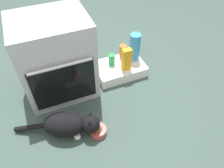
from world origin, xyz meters
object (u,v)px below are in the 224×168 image
(oven, at_px, (56,58))
(cat, at_px, (69,124))
(soda_can, at_px, (112,60))
(food_bowl, at_px, (98,131))
(juice_carton, at_px, (127,59))
(sauce_jar, at_px, (123,51))
(water_bottle, at_px, (135,47))
(pantry_cabinet, at_px, (120,69))

(oven, relative_size, cat, 1.13)
(oven, height_order, soda_can, oven)
(food_bowl, distance_m, juice_carton, 0.77)
(food_bowl, distance_m, soda_can, 0.78)
(oven, distance_m, sauce_jar, 0.75)
(food_bowl, bearing_deg, sauce_jar, 52.95)
(water_bottle, bearing_deg, sauce_jar, 141.48)
(pantry_cabinet, bearing_deg, oven, 179.22)
(food_bowl, relative_size, sauce_jar, 1.00)
(oven, distance_m, juice_carton, 0.69)
(food_bowl, distance_m, sauce_jar, 0.94)
(pantry_cabinet, xyz_separation_m, food_bowl, (-0.47, -0.62, -0.02))
(pantry_cabinet, distance_m, cat, 0.86)
(oven, distance_m, food_bowl, 0.74)
(sauce_jar, bearing_deg, pantry_cabinet, -126.56)
(oven, relative_size, water_bottle, 2.57)
(soda_can, bearing_deg, cat, -136.71)
(cat, relative_size, sauce_jar, 4.87)
(food_bowl, xyz_separation_m, juice_carton, (0.51, 0.54, 0.20))
(soda_can, distance_m, water_bottle, 0.27)
(pantry_cabinet, xyz_separation_m, soda_can, (-0.07, 0.05, 0.12))
(juice_carton, bearing_deg, soda_can, 132.76)
(pantry_cabinet, bearing_deg, food_bowl, -127.14)
(food_bowl, xyz_separation_m, cat, (-0.21, 0.09, 0.08))
(oven, bearing_deg, water_bottle, 2.43)
(soda_can, xyz_separation_m, juice_carton, (0.11, -0.12, 0.06))
(oven, distance_m, pantry_cabinet, 0.71)
(cat, bearing_deg, food_bowl, 0.00)
(pantry_cabinet, relative_size, sauce_jar, 3.68)
(food_bowl, height_order, soda_can, soda_can)
(pantry_cabinet, bearing_deg, sauce_jar, 53.44)
(oven, relative_size, food_bowl, 5.50)
(soda_can, bearing_deg, juice_carton, -47.24)
(cat, xyz_separation_m, water_bottle, (0.87, 0.57, 0.14))
(food_bowl, distance_m, water_bottle, 0.96)
(juice_carton, bearing_deg, food_bowl, -132.91)
(soda_can, relative_size, juice_carton, 0.50)
(juice_carton, relative_size, water_bottle, 0.80)
(sauce_jar, xyz_separation_m, water_bottle, (0.10, -0.08, 0.08))
(cat, height_order, water_bottle, water_bottle)
(sauce_jar, bearing_deg, food_bowl, -127.05)
(food_bowl, height_order, cat, cat)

